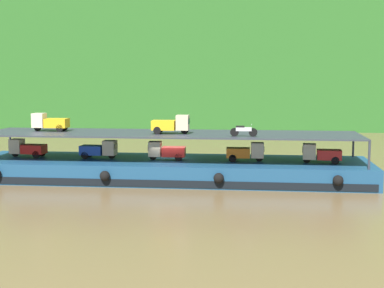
{
  "coord_description": "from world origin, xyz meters",
  "views": [
    {
      "loc": [
        6.48,
        -41.79,
        7.52
      ],
      "look_at": [
        1.68,
        0.0,
        2.7
      ],
      "focal_mm": 53.39,
      "sensor_mm": 36.0,
      "label": 1
    }
  ],
  "objects_px": {
    "mini_truck_lower_fore": "(246,152)",
    "mini_truck_upper_stern": "(50,122)",
    "motorcycle_upper_port": "(243,130)",
    "mini_truck_lower_stern": "(27,148)",
    "cargo_barge": "(170,170)",
    "mini_truck_lower_mid": "(166,151)",
    "mini_truck_lower_aft": "(99,149)",
    "mini_truck_upper_mid": "(171,124)",
    "mini_truck_lower_bow": "(321,154)"
  },
  "relations": [
    {
      "from": "mini_truck_lower_fore",
      "to": "mini_truck_upper_stern",
      "type": "xyz_separation_m",
      "value": [
        -15.11,
        0.71,
        2.0
      ]
    },
    {
      "from": "mini_truck_lower_fore",
      "to": "motorcycle_upper_port",
      "type": "relative_size",
      "value": 1.46
    },
    {
      "from": "motorcycle_upper_port",
      "to": "mini_truck_lower_stern",
      "type": "bearing_deg",
      "value": 172.69
    },
    {
      "from": "cargo_barge",
      "to": "mini_truck_lower_fore",
      "type": "relative_size",
      "value": 10.65
    },
    {
      "from": "mini_truck_lower_mid",
      "to": "mini_truck_lower_fore",
      "type": "distance_m",
      "value": 5.9
    },
    {
      "from": "mini_truck_lower_aft",
      "to": "mini_truck_lower_fore",
      "type": "height_order",
      "value": "same"
    },
    {
      "from": "mini_truck_upper_mid",
      "to": "motorcycle_upper_port",
      "type": "bearing_deg",
      "value": -14.97
    },
    {
      "from": "mini_truck_lower_aft",
      "to": "mini_truck_lower_fore",
      "type": "bearing_deg",
      "value": -1.28
    },
    {
      "from": "motorcycle_upper_port",
      "to": "mini_truck_lower_fore",
      "type": "bearing_deg",
      "value": 85.27
    },
    {
      "from": "mini_truck_lower_aft",
      "to": "motorcycle_upper_port",
      "type": "bearing_deg",
      "value": -10.45
    },
    {
      "from": "mini_truck_upper_stern",
      "to": "motorcycle_upper_port",
      "type": "xyz_separation_m",
      "value": [
        14.96,
        -2.48,
        -0.26
      ]
    },
    {
      "from": "cargo_barge",
      "to": "mini_truck_lower_fore",
      "type": "distance_m",
      "value": 5.86
    },
    {
      "from": "mini_truck_lower_stern",
      "to": "mini_truck_lower_mid",
      "type": "height_order",
      "value": "same"
    },
    {
      "from": "mini_truck_lower_aft",
      "to": "mini_truck_lower_fore",
      "type": "relative_size",
      "value": 1.0
    },
    {
      "from": "mini_truck_lower_fore",
      "to": "motorcycle_upper_port",
      "type": "distance_m",
      "value": 2.49
    },
    {
      "from": "cargo_barge",
      "to": "mini_truck_lower_mid",
      "type": "bearing_deg",
      "value": -141.5
    },
    {
      "from": "mini_truck_upper_stern",
      "to": "mini_truck_upper_mid",
      "type": "xyz_separation_m",
      "value": [
        9.65,
        -1.06,
        0.0
      ]
    },
    {
      "from": "mini_truck_upper_mid",
      "to": "mini_truck_upper_stern",
      "type": "bearing_deg",
      "value": 173.72
    },
    {
      "from": "mini_truck_lower_mid",
      "to": "mini_truck_lower_fore",
      "type": "bearing_deg",
      "value": 0.12
    },
    {
      "from": "mini_truck_lower_aft",
      "to": "mini_truck_upper_mid",
      "type": "relative_size",
      "value": 1.02
    },
    {
      "from": "mini_truck_lower_stern",
      "to": "cargo_barge",
      "type": "bearing_deg",
      "value": -1.03
    },
    {
      "from": "motorcycle_upper_port",
      "to": "mini_truck_lower_aft",
      "type": "bearing_deg",
      "value": 169.55
    },
    {
      "from": "mini_truck_lower_mid",
      "to": "mini_truck_lower_bow",
      "type": "relative_size",
      "value": 1.0
    },
    {
      "from": "mini_truck_lower_aft",
      "to": "mini_truck_lower_mid",
      "type": "bearing_deg",
      "value": -2.87
    },
    {
      "from": "mini_truck_lower_bow",
      "to": "cargo_barge",
      "type": "bearing_deg",
      "value": 177.39
    },
    {
      "from": "mini_truck_lower_mid",
      "to": "mini_truck_upper_mid",
      "type": "bearing_deg",
      "value": -37.49
    },
    {
      "from": "mini_truck_lower_stern",
      "to": "motorcycle_upper_port",
      "type": "relative_size",
      "value": 1.47
    },
    {
      "from": "cargo_barge",
      "to": "mini_truck_upper_stern",
      "type": "height_order",
      "value": "mini_truck_upper_stern"
    },
    {
      "from": "mini_truck_upper_stern",
      "to": "mini_truck_upper_mid",
      "type": "bearing_deg",
      "value": -6.28
    },
    {
      "from": "cargo_barge",
      "to": "mini_truck_lower_bow",
      "type": "distance_m",
      "value": 11.16
    },
    {
      "from": "mini_truck_lower_mid",
      "to": "mini_truck_upper_stern",
      "type": "bearing_deg",
      "value": 175.51
    },
    {
      "from": "mini_truck_lower_aft",
      "to": "mini_truck_upper_stern",
      "type": "bearing_deg",
      "value": 173.43
    },
    {
      "from": "mini_truck_lower_stern",
      "to": "mini_truck_upper_mid",
      "type": "height_order",
      "value": "mini_truck_upper_mid"
    },
    {
      "from": "mini_truck_lower_fore",
      "to": "mini_truck_upper_stern",
      "type": "relative_size",
      "value": 1.01
    },
    {
      "from": "mini_truck_lower_mid",
      "to": "mini_truck_lower_bow",
      "type": "bearing_deg",
      "value": -1.64
    },
    {
      "from": "mini_truck_lower_fore",
      "to": "cargo_barge",
      "type": "bearing_deg",
      "value": 178.29
    },
    {
      "from": "mini_truck_lower_mid",
      "to": "mini_truck_upper_stern",
      "type": "height_order",
      "value": "mini_truck_upper_stern"
    },
    {
      "from": "mini_truck_lower_fore",
      "to": "motorcycle_upper_port",
      "type": "bearing_deg",
      "value": -94.73
    },
    {
      "from": "mini_truck_lower_bow",
      "to": "mini_truck_lower_stern",
      "type": "bearing_deg",
      "value": 178.18
    },
    {
      "from": "mini_truck_lower_stern",
      "to": "mini_truck_lower_fore",
      "type": "bearing_deg",
      "value": -1.26
    },
    {
      "from": "mini_truck_upper_mid",
      "to": "motorcycle_upper_port",
      "type": "distance_m",
      "value": 5.5
    },
    {
      "from": "mini_truck_lower_aft",
      "to": "mini_truck_lower_bow",
      "type": "height_order",
      "value": "same"
    },
    {
      "from": "motorcycle_upper_port",
      "to": "mini_truck_upper_stern",
      "type": "bearing_deg",
      "value": 170.58
    },
    {
      "from": "mini_truck_lower_fore",
      "to": "mini_truck_lower_bow",
      "type": "xyz_separation_m",
      "value": [
        5.38,
        -0.33,
        0.0
      ]
    },
    {
      "from": "mini_truck_lower_fore",
      "to": "mini_truck_lower_bow",
      "type": "distance_m",
      "value": 5.39
    },
    {
      "from": "mini_truck_lower_aft",
      "to": "mini_truck_upper_stern",
      "type": "distance_m",
      "value": 4.51
    },
    {
      "from": "motorcycle_upper_port",
      "to": "cargo_barge",
      "type": "bearing_deg",
      "value": 160.65
    },
    {
      "from": "mini_truck_lower_stern",
      "to": "mini_truck_upper_mid",
      "type": "distance_m",
      "value": 11.59
    },
    {
      "from": "cargo_barge",
      "to": "mini_truck_lower_bow",
      "type": "xyz_separation_m",
      "value": [
        11.05,
        -0.5,
        1.44
      ]
    },
    {
      "from": "mini_truck_lower_aft",
      "to": "mini_truck_lower_mid",
      "type": "relative_size",
      "value": 1.0
    }
  ]
}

